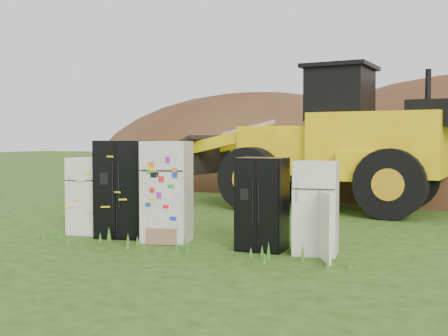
# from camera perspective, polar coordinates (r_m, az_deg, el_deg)

# --- Properties ---
(ground) EXTENTS (120.00, 120.00, 0.00)m
(ground) POSITION_cam_1_polar(r_m,az_deg,el_deg) (10.62, -2.90, -7.66)
(ground) COLOR #1E4312
(ground) RESTS_ON ground
(fridge_leftmost) EXTENTS (0.81, 0.79, 1.57)m
(fridge_leftmost) POSITION_cam_1_polar(r_m,az_deg,el_deg) (11.88, -13.59, -2.77)
(fridge_leftmost) COLOR white
(fridge_leftmost) RESTS_ON ground
(fridge_black_side) EXTENTS (1.16, 1.00, 1.93)m
(fridge_black_side) POSITION_cam_1_polar(r_m,az_deg,el_deg) (11.38, -10.06, -2.09)
(fridge_black_side) COLOR black
(fridge_black_side) RESTS_ON ground
(fridge_sticker) EXTENTS (1.04, 0.99, 1.91)m
(fridge_sticker) POSITION_cam_1_polar(r_m,az_deg,el_deg) (10.74, -5.81, -2.39)
(fridge_sticker) COLOR white
(fridge_sticker) RESTS_ON ground
(fridge_black_right) EXTENTS (0.86, 0.73, 1.63)m
(fridge_black_right) POSITION_cam_1_polar(r_m,az_deg,el_deg) (9.92, 3.91, -3.65)
(fridge_black_right) COLOR black
(fridge_black_right) RESTS_ON ground
(fridge_open_door) EXTENTS (0.81, 0.77, 1.58)m
(fridge_open_door) POSITION_cam_1_polar(r_m,az_deg,el_deg) (9.67, 9.32, -4.00)
(fridge_open_door) COLOR white
(fridge_open_door) RESTS_ON ground
(wheel_loader) EXTENTS (8.37, 3.71, 3.98)m
(wheel_loader) POSITION_cam_1_polar(r_m,az_deg,el_deg) (16.18, 8.27, 3.06)
(wheel_loader) COLOR yellow
(wheel_loader) RESTS_ON ground
(dirt_mound_left) EXTENTS (16.58, 12.43, 8.21)m
(dirt_mound_left) POSITION_cam_1_polar(r_m,az_deg,el_deg) (26.31, 3.21, -1.28)
(dirt_mound_left) COLOR #412015
(dirt_mound_left) RESTS_ON ground
(dirt_mound_back) EXTENTS (19.35, 12.90, 6.69)m
(dirt_mound_back) POSITION_cam_1_polar(r_m,az_deg,el_deg) (26.88, 15.95, -1.30)
(dirt_mound_back) COLOR #412015
(dirt_mound_back) RESTS_ON ground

